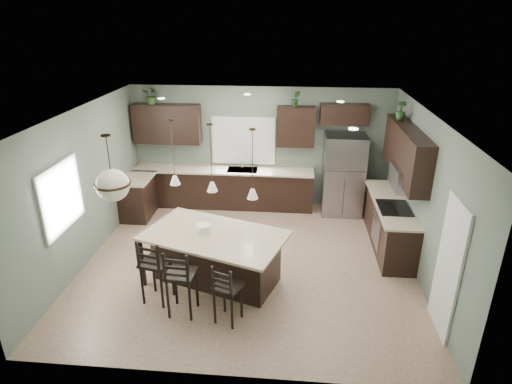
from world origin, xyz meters
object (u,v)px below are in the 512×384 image
(bar_stool_center, at_px, (182,281))
(plant_back_left, at_px, (152,95))
(bar_stool_right, at_px, (228,292))
(kitchen_island, at_px, (215,258))
(serving_dish, at_px, (204,228))
(bar_stool_left, at_px, (156,269))
(refrigerator, at_px, (343,175))

(bar_stool_center, distance_m, plant_back_left, 4.84)
(bar_stool_right, relative_size, plant_back_left, 2.51)
(kitchen_island, relative_size, bar_stool_center, 2.00)
(serving_dish, height_order, bar_stool_right, serving_dish)
(plant_back_left, bearing_deg, bar_stool_left, -73.90)
(serving_dish, bearing_deg, bar_stool_right, -62.22)
(bar_stool_right, bearing_deg, bar_stool_left, -177.99)
(plant_back_left, bearing_deg, bar_stool_right, -61.42)
(kitchen_island, xyz_separation_m, bar_stool_left, (-0.84, -0.58, 0.11))
(bar_stool_center, bearing_deg, kitchen_island, 71.92)
(bar_stool_right, bearing_deg, plant_back_left, 139.27)
(plant_back_left, bearing_deg, kitchen_island, -59.12)
(bar_stool_right, bearing_deg, bar_stool_center, -169.65)
(kitchen_island, height_order, bar_stool_right, bar_stool_right)
(kitchen_island, height_order, bar_stool_center, bar_stool_center)
(refrigerator, relative_size, bar_stool_right, 1.83)
(refrigerator, xyz_separation_m, serving_dish, (-2.59, -2.96, 0.07))
(bar_stool_left, distance_m, plant_back_left, 4.47)
(kitchen_island, height_order, bar_stool_left, bar_stool_left)
(serving_dish, xyz_separation_m, plant_back_left, (-1.75, 3.18, 1.61))
(kitchen_island, bearing_deg, bar_stool_left, -126.26)
(refrigerator, distance_m, bar_stool_left, 4.86)
(serving_dish, relative_size, bar_stool_right, 0.24)
(bar_stool_right, bearing_deg, serving_dish, 138.47)
(kitchen_island, relative_size, bar_stool_left, 2.01)
(refrigerator, distance_m, plant_back_left, 4.66)
(bar_stool_left, distance_m, bar_stool_center, 0.55)
(kitchen_island, bearing_deg, bar_stool_center, -93.83)
(kitchen_island, height_order, serving_dish, serving_dish)
(refrigerator, height_order, bar_stool_left, refrigerator)
(serving_dish, bearing_deg, bar_stool_left, -135.07)
(serving_dish, xyz_separation_m, bar_stool_left, (-0.65, -0.65, -0.42))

